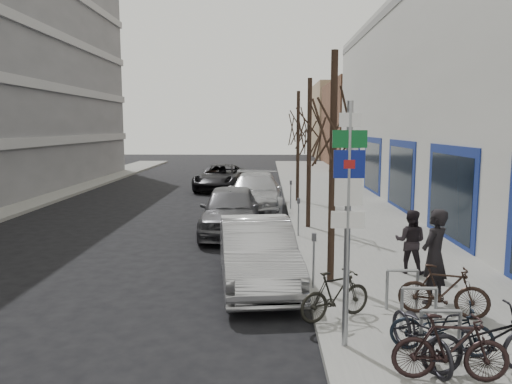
{
  "coord_description": "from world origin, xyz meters",
  "views": [
    {
      "loc": [
        1.09,
        -8.0,
        3.8
      ],
      "look_at": [
        0.79,
        5.65,
        2.0
      ],
      "focal_mm": 35.0,
      "sensor_mm": 36.0,
      "label": 1
    }
  ],
  "objects_px": {
    "tree_near": "(334,113)",
    "meter_mid": "(299,213)",
    "bike_mid_curb": "(442,324)",
    "tree_far": "(298,120)",
    "meter_back": "(291,192)",
    "parked_car_front": "(257,253)",
    "bike_rack": "(419,304)",
    "bike_far_inner": "(444,290)",
    "meter_front": "(314,255)",
    "bike_near_left": "(421,328)",
    "pedestrian_near": "(434,256)",
    "highway_sign_pole": "(348,210)",
    "bike_far_curb": "(483,335)",
    "lane_car": "(221,177)",
    "bike_mid_inner": "(335,294)",
    "parked_car_mid": "(231,210)",
    "pedestrian_far": "(410,241)",
    "parked_car_back": "(255,193)",
    "tree_mid": "(309,118)",
    "bike_near_right": "(450,347)"
  },
  "relations": [
    {
      "from": "tree_near",
      "to": "meter_mid",
      "type": "relative_size",
      "value": 4.33
    },
    {
      "from": "bike_mid_curb",
      "to": "tree_near",
      "type": "bearing_deg",
      "value": 34.39
    },
    {
      "from": "tree_near",
      "to": "tree_far",
      "type": "relative_size",
      "value": 1.0
    },
    {
      "from": "meter_back",
      "to": "parked_car_front",
      "type": "height_order",
      "value": "parked_car_front"
    },
    {
      "from": "bike_rack",
      "to": "bike_far_inner",
      "type": "distance_m",
      "value": 1.01
    },
    {
      "from": "tree_far",
      "to": "bike_far_inner",
      "type": "height_order",
      "value": "tree_far"
    },
    {
      "from": "meter_front",
      "to": "parked_car_front",
      "type": "relative_size",
      "value": 0.26
    },
    {
      "from": "meter_back",
      "to": "bike_near_left",
      "type": "height_order",
      "value": "meter_back"
    },
    {
      "from": "tree_near",
      "to": "pedestrian_near",
      "type": "distance_m",
      "value": 3.81
    },
    {
      "from": "highway_sign_pole",
      "to": "bike_far_curb",
      "type": "bearing_deg",
      "value": -25.31
    },
    {
      "from": "meter_mid",
      "to": "pedestrian_near",
      "type": "distance_m",
      "value": 6.83
    },
    {
      "from": "highway_sign_pole",
      "to": "bike_near_left",
      "type": "bearing_deg",
      "value": -25.69
    },
    {
      "from": "meter_back",
      "to": "lane_car",
      "type": "relative_size",
      "value": 0.23
    },
    {
      "from": "bike_mid_curb",
      "to": "meter_back",
      "type": "bearing_deg",
      "value": 22.16
    },
    {
      "from": "bike_mid_inner",
      "to": "parked_car_mid",
      "type": "distance_m",
      "value": 8.68
    },
    {
      "from": "tree_far",
      "to": "pedestrian_far",
      "type": "relative_size",
      "value": 3.4
    },
    {
      "from": "bike_mid_inner",
      "to": "parked_car_back",
      "type": "relative_size",
      "value": 0.27
    },
    {
      "from": "meter_mid",
      "to": "parked_car_mid",
      "type": "relative_size",
      "value": 0.25
    },
    {
      "from": "meter_front",
      "to": "bike_mid_inner",
      "type": "height_order",
      "value": "meter_front"
    },
    {
      "from": "parked_car_back",
      "to": "lane_car",
      "type": "relative_size",
      "value": 1.07
    },
    {
      "from": "bike_far_curb",
      "to": "bike_mid_inner",
      "type": "bearing_deg",
      "value": 33.99
    },
    {
      "from": "highway_sign_pole",
      "to": "parked_car_front",
      "type": "height_order",
      "value": "highway_sign_pole"
    },
    {
      "from": "bike_mid_curb",
      "to": "pedestrian_far",
      "type": "bearing_deg",
      "value": 5.45
    },
    {
      "from": "meter_mid",
      "to": "parked_car_front",
      "type": "bearing_deg",
      "value": -104.98
    },
    {
      "from": "meter_back",
      "to": "parked_car_front",
      "type": "bearing_deg",
      "value": -97.15
    },
    {
      "from": "bike_rack",
      "to": "meter_mid",
      "type": "height_order",
      "value": "meter_mid"
    },
    {
      "from": "tree_mid",
      "to": "bike_near_left",
      "type": "relative_size",
      "value": 3.1
    },
    {
      "from": "bike_near_right",
      "to": "pedestrian_near",
      "type": "xyz_separation_m",
      "value": [
        0.82,
        3.25,
        0.48
      ]
    },
    {
      "from": "meter_back",
      "to": "bike_mid_curb",
      "type": "height_order",
      "value": "meter_back"
    },
    {
      "from": "bike_rack",
      "to": "tree_far",
      "type": "height_order",
      "value": "tree_far"
    },
    {
      "from": "bike_rack",
      "to": "tree_mid",
      "type": "distance_m",
      "value": 10.08
    },
    {
      "from": "tree_mid",
      "to": "lane_car",
      "type": "distance_m",
      "value": 13.04
    },
    {
      "from": "tree_mid",
      "to": "bike_near_right",
      "type": "bearing_deg",
      "value": -84.22
    },
    {
      "from": "tree_near",
      "to": "bike_mid_inner",
      "type": "relative_size",
      "value": 3.44
    },
    {
      "from": "tree_near",
      "to": "parked_car_front",
      "type": "height_order",
      "value": "tree_near"
    },
    {
      "from": "lane_car",
      "to": "parked_car_mid",
      "type": "bearing_deg",
      "value": -75.62
    },
    {
      "from": "bike_rack",
      "to": "bike_far_inner",
      "type": "xyz_separation_m",
      "value": [
        0.69,
        0.73,
        0.01
      ]
    },
    {
      "from": "bike_rack",
      "to": "lane_car",
      "type": "bearing_deg",
      "value": 104.5
    },
    {
      "from": "tree_far",
      "to": "pedestrian_near",
      "type": "xyz_separation_m",
      "value": [
        1.95,
        -14.39,
        -2.96
      ]
    },
    {
      "from": "tree_far",
      "to": "meter_back",
      "type": "xyz_separation_m",
      "value": [
        -0.45,
        -2.5,
        -3.19
      ]
    },
    {
      "from": "highway_sign_pole",
      "to": "bike_mid_inner",
      "type": "bearing_deg",
      "value": 90.25
    },
    {
      "from": "tree_mid",
      "to": "meter_mid",
      "type": "bearing_deg",
      "value": -106.7
    },
    {
      "from": "bike_near_left",
      "to": "pedestrian_near",
      "type": "distance_m",
      "value": 2.88
    },
    {
      "from": "bike_mid_curb",
      "to": "parked_car_back",
      "type": "xyz_separation_m",
      "value": [
        -3.33,
        14.4,
        0.21
      ]
    },
    {
      "from": "bike_mid_curb",
      "to": "pedestrian_far",
      "type": "xyz_separation_m",
      "value": [
        0.77,
        4.52,
        0.32
      ]
    },
    {
      "from": "meter_front",
      "to": "bike_near_right",
      "type": "height_order",
      "value": "meter_front"
    },
    {
      "from": "bike_rack",
      "to": "bike_mid_curb",
      "type": "bearing_deg",
      "value": -82.61
    },
    {
      "from": "parked_car_back",
      "to": "tree_near",
      "type": "bearing_deg",
      "value": -78.76
    },
    {
      "from": "tree_far",
      "to": "bike_near_right",
      "type": "distance_m",
      "value": 18.01
    },
    {
      "from": "bike_near_left",
      "to": "parked_car_front",
      "type": "bearing_deg",
      "value": 109.2
    }
  ]
}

